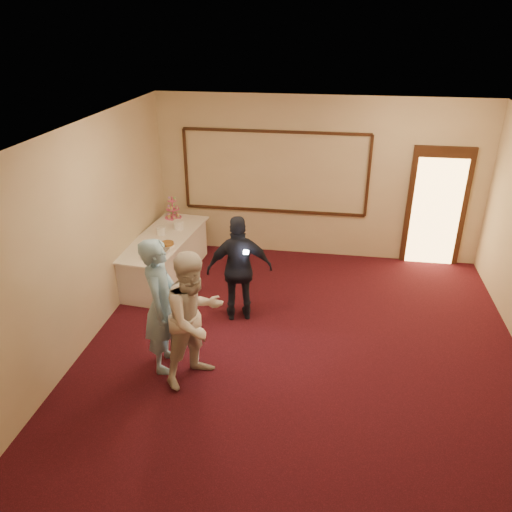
{
  "coord_description": "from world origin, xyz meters",
  "views": [
    {
      "loc": [
        0.28,
        -5.44,
        4.2
      ],
      "look_at": [
        -0.73,
        0.82,
        1.15
      ],
      "focal_mm": 35.0,
      "sensor_mm": 36.0,
      "label": 1
    }
  ],
  "objects_px": {
    "plate_stack_b": "(178,225)",
    "woman": "(195,318)",
    "buffet_table": "(165,257)",
    "guest": "(240,269)",
    "pavlova_tray": "(155,252)",
    "plate_stack_a": "(161,230)",
    "tart": "(167,244)",
    "cupcake_stand": "(173,209)",
    "man": "(162,305)"
  },
  "relations": [
    {
      "from": "buffet_table",
      "to": "pavlova_tray",
      "type": "height_order",
      "value": "pavlova_tray"
    },
    {
      "from": "plate_stack_a",
      "to": "plate_stack_b",
      "type": "distance_m",
      "value": 0.37
    },
    {
      "from": "plate_stack_a",
      "to": "man",
      "type": "distance_m",
      "value": 2.66
    },
    {
      "from": "man",
      "to": "guest",
      "type": "distance_m",
      "value": 1.51
    },
    {
      "from": "cupcake_stand",
      "to": "plate_stack_a",
      "type": "distance_m",
      "value": 0.81
    },
    {
      "from": "buffet_table",
      "to": "plate_stack_a",
      "type": "distance_m",
      "value": 0.47
    },
    {
      "from": "cupcake_stand",
      "to": "man",
      "type": "distance_m",
      "value": 3.43
    },
    {
      "from": "woman",
      "to": "tart",
      "type": "bearing_deg",
      "value": 61.46
    },
    {
      "from": "woman",
      "to": "pavlova_tray",
      "type": "bearing_deg",
      "value": 67.67
    },
    {
      "from": "plate_stack_a",
      "to": "guest",
      "type": "bearing_deg",
      "value": -36.43
    },
    {
      "from": "plate_stack_a",
      "to": "guest",
      "type": "height_order",
      "value": "guest"
    },
    {
      "from": "buffet_table",
      "to": "plate_stack_b",
      "type": "distance_m",
      "value": 0.63
    },
    {
      "from": "pavlova_tray",
      "to": "man",
      "type": "height_order",
      "value": "man"
    },
    {
      "from": "tart",
      "to": "woman",
      "type": "distance_m",
      "value": 2.5
    },
    {
      "from": "plate_stack_b",
      "to": "man",
      "type": "bearing_deg",
      "value": -77.0
    },
    {
      "from": "guest",
      "to": "tart",
      "type": "bearing_deg",
      "value": -44.15
    },
    {
      "from": "plate_stack_b",
      "to": "tart",
      "type": "xyz_separation_m",
      "value": [
        0.03,
        -0.73,
        -0.05
      ]
    },
    {
      "from": "plate_stack_b",
      "to": "tart",
      "type": "bearing_deg",
      "value": -87.82
    },
    {
      "from": "tart",
      "to": "plate_stack_a",
      "type": "bearing_deg",
      "value": 120.87
    },
    {
      "from": "man",
      "to": "plate_stack_b",
      "type": "bearing_deg",
      "value": 7.39
    },
    {
      "from": "plate_stack_b",
      "to": "guest",
      "type": "relative_size",
      "value": 0.11
    },
    {
      "from": "buffet_table",
      "to": "plate_stack_b",
      "type": "height_order",
      "value": "plate_stack_b"
    },
    {
      "from": "pavlova_tray",
      "to": "guest",
      "type": "distance_m",
      "value": 1.47
    },
    {
      "from": "woman",
      "to": "buffet_table",
      "type": "bearing_deg",
      "value": 62.03
    },
    {
      "from": "tart",
      "to": "man",
      "type": "xyz_separation_m",
      "value": [
        0.62,
        -2.08,
        0.12
      ]
    },
    {
      "from": "buffet_table",
      "to": "tart",
      "type": "distance_m",
      "value": 0.55
    },
    {
      "from": "plate_stack_b",
      "to": "woman",
      "type": "xyz_separation_m",
      "value": [
        1.12,
        -2.98,
        0.03
      ]
    },
    {
      "from": "buffet_table",
      "to": "guest",
      "type": "bearing_deg",
      "value": -34.99
    },
    {
      "from": "plate_stack_b",
      "to": "cupcake_stand",
      "type": "bearing_deg",
      "value": 117.21
    },
    {
      "from": "buffet_table",
      "to": "cupcake_stand",
      "type": "height_order",
      "value": "cupcake_stand"
    },
    {
      "from": "plate_stack_b",
      "to": "man",
      "type": "distance_m",
      "value": 2.88
    },
    {
      "from": "guest",
      "to": "man",
      "type": "bearing_deg",
      "value": 45.31
    },
    {
      "from": "pavlova_tray",
      "to": "plate_stack_b",
      "type": "height_order",
      "value": "pavlova_tray"
    },
    {
      "from": "pavlova_tray",
      "to": "man",
      "type": "relative_size",
      "value": 0.26
    },
    {
      "from": "plate_stack_a",
      "to": "plate_stack_b",
      "type": "height_order",
      "value": "plate_stack_b"
    },
    {
      "from": "woman",
      "to": "guest",
      "type": "bearing_deg",
      "value": 24.96
    },
    {
      "from": "plate_stack_a",
      "to": "tart",
      "type": "height_order",
      "value": "plate_stack_a"
    },
    {
      "from": "woman",
      "to": "guest",
      "type": "relative_size",
      "value": 1.06
    },
    {
      "from": "tart",
      "to": "buffet_table",
      "type": "bearing_deg",
      "value": 120.4
    },
    {
      "from": "guest",
      "to": "plate_stack_b",
      "type": "bearing_deg",
      "value": -61.74
    },
    {
      "from": "buffet_table",
      "to": "pavlova_tray",
      "type": "distance_m",
      "value": 0.87
    },
    {
      "from": "pavlova_tray",
      "to": "tart",
      "type": "distance_m",
      "value": 0.42
    },
    {
      "from": "buffet_table",
      "to": "plate_stack_b",
      "type": "relative_size",
      "value": 12.63
    },
    {
      "from": "cupcake_stand",
      "to": "tart",
      "type": "relative_size",
      "value": 1.82
    },
    {
      "from": "pavlova_tray",
      "to": "buffet_table",
      "type": "bearing_deg",
      "value": 99.89
    },
    {
      "from": "man",
      "to": "woman",
      "type": "distance_m",
      "value": 0.51
    },
    {
      "from": "cupcake_stand",
      "to": "tart",
      "type": "bearing_deg",
      "value": -76.82
    },
    {
      "from": "pavlova_tray",
      "to": "guest",
      "type": "relative_size",
      "value": 0.29
    },
    {
      "from": "plate_stack_a",
      "to": "woman",
      "type": "xyz_separation_m",
      "value": [
        1.35,
        -2.68,
        0.04
      ]
    },
    {
      "from": "plate_stack_a",
      "to": "woman",
      "type": "distance_m",
      "value": 3.0
    }
  ]
}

